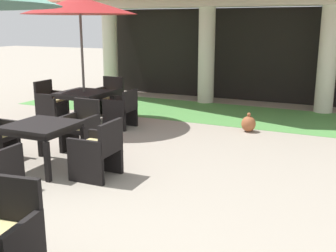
# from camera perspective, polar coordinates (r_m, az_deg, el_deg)

# --- Properties ---
(lawn_strip) EXTENTS (12.71, 2.50, 0.01)m
(lawn_strip) POSITION_cam_1_polar(r_m,az_deg,el_deg) (10.44, 11.00, 1.37)
(lawn_strip) COLOR #519347
(lawn_strip) RESTS_ON ground
(patio_chair_near_foreground_north) EXTENTS (0.69, 0.67, 0.91)m
(patio_chair_near_foreground_north) POSITION_cam_1_polar(r_m,az_deg,el_deg) (4.03, -22.14, -14.21)
(patio_chair_near_foreground_north) COLOR black
(patio_chair_near_foreground_north) RESTS_ON ground
(patio_table_mid_left) EXTENTS (1.03, 1.03, 0.73)m
(patio_table_mid_left) POSITION_cam_1_polar(r_m,az_deg,el_deg) (9.59, -11.47, 4.11)
(patio_table_mid_left) COLOR black
(patio_table_mid_left) RESTS_ON ground
(patio_umbrella_mid_left) EXTENTS (2.49, 2.49, 2.86)m
(patio_umbrella_mid_left) POSITION_cam_1_polar(r_m,az_deg,el_deg) (9.46, -12.06, 15.80)
(patio_umbrella_mid_left) COLOR #2D2D2D
(patio_umbrella_mid_left) RESTS_ON ground
(patio_chair_mid_left_north) EXTENTS (0.59, 0.57, 0.94)m
(patio_chair_mid_left_north) POSITION_cam_1_polar(r_m,az_deg,el_deg) (10.42, -8.14, 3.84)
(patio_chair_mid_left_north) COLOR black
(patio_chair_mid_left_north) RESTS_ON ground
(patio_chair_mid_left_east) EXTENTS (0.57, 0.57, 0.84)m
(patio_chair_mid_left_east) POSITION_cam_1_polar(r_m,az_deg,el_deg) (9.08, -6.42, 2.26)
(patio_chair_mid_left_east) COLOR black
(patio_chair_mid_left_east) RESTS_ON ground
(patio_chair_mid_left_west) EXTENTS (0.54, 0.59, 0.91)m
(patio_chair_mid_left_west) POSITION_cam_1_polar(r_m,az_deg,el_deg) (10.25, -15.85, 3.21)
(patio_chair_mid_left_west) COLOR black
(patio_chair_mid_left_west) RESTS_ON ground
(patio_table_mid_right) EXTENTS (0.99, 0.99, 0.73)m
(patio_table_mid_right) POSITION_cam_1_polar(r_m,az_deg,el_deg) (6.73, -16.97, -0.48)
(patio_table_mid_right) COLOR black
(patio_table_mid_right) RESTS_ON ground
(patio_chair_mid_right_east) EXTENTS (0.60, 0.63, 0.88)m
(patio_chair_mid_right_east) POSITION_cam_1_polar(r_m,az_deg,el_deg) (6.19, -9.62, -3.37)
(patio_chair_mid_right_east) COLOR black
(patio_chair_mid_right_east) RESTS_ON ground
(patio_chair_mid_right_north) EXTENTS (0.56, 0.55, 0.91)m
(patio_chair_mid_right_north) POSITION_cam_1_polar(r_m,az_deg,el_deg) (7.55, -11.88, -0.30)
(patio_chair_mid_right_north) COLOR black
(patio_chair_mid_right_north) RESTS_ON ground
(terracotta_urn) EXTENTS (0.30, 0.30, 0.41)m
(terracotta_urn) POSITION_cam_1_polar(r_m,az_deg,el_deg) (8.91, 11.03, 0.30)
(terracotta_urn) COLOR #9E5633
(terracotta_urn) RESTS_ON ground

